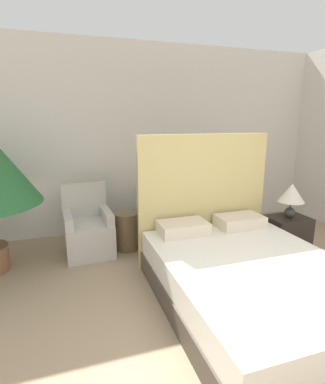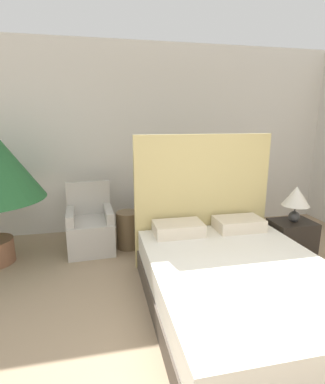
{
  "view_description": "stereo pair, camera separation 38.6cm",
  "coord_description": "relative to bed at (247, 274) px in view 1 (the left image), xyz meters",
  "views": [
    {
      "loc": [
        -1.23,
        -1.0,
        1.77
      ],
      "look_at": [
        -0.06,
        2.58,
        0.85
      ],
      "focal_mm": 28.0,
      "sensor_mm": 36.0,
      "label": 1
    },
    {
      "loc": [
        -0.85,
        -1.1,
        1.77
      ],
      "look_at": [
        -0.06,
        2.58,
        0.85
      ],
      "focal_mm": 28.0,
      "sensor_mm": 36.0,
      "label": 2
    }
  ],
  "objects": [
    {
      "name": "table_lamp",
      "position": [
        1.12,
        0.75,
        0.53
      ],
      "size": [
        0.33,
        0.33,
        0.45
      ],
      "color": "#333333",
      "rests_on": "nightstand"
    },
    {
      "name": "armchair_near_window_left",
      "position": [
        -1.37,
        1.64,
        -0.02
      ],
      "size": [
        0.64,
        0.69,
        0.91
      ],
      "rotation": [
        0.0,
        0.0,
        0.05
      ],
      "color": "#B7B2A8",
      "rests_on": "ground_plane"
    },
    {
      "name": "nightstand",
      "position": [
        1.12,
        0.76,
        -0.03
      ],
      "size": [
        0.51,
        0.39,
        0.52
      ],
      "color": "black",
      "rests_on": "ground_plane"
    },
    {
      "name": "bed",
      "position": [
        0.0,
        0.0,
        0.0
      ],
      "size": [
        1.68,
        2.21,
        1.6
      ],
      "color": "#4C4238",
      "rests_on": "ground_plane"
    },
    {
      "name": "wall_back",
      "position": [
        -0.37,
        2.43,
        1.15
      ],
      "size": [
        10.0,
        0.06,
        2.9
      ],
      "color": "silver",
      "rests_on": "ground_plane"
    },
    {
      "name": "armchair_near_window_right",
      "position": [
        -0.35,
        1.64,
        -0.02
      ],
      "size": [
        0.63,
        0.69,
        0.91
      ],
      "rotation": [
        0.0,
        0.0,
        -0.04
      ],
      "color": "#B7B2A8",
      "rests_on": "ground_plane"
    },
    {
      "name": "side_table",
      "position": [
        -0.86,
        1.6,
        -0.04
      ],
      "size": [
        0.33,
        0.33,
        0.52
      ],
      "color": "brown",
      "rests_on": "ground_plane"
    }
  ]
}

